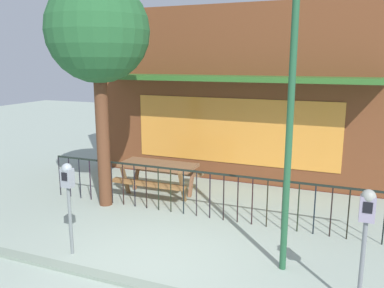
% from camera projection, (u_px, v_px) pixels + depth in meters
% --- Properties ---
extents(ground, '(40.00, 40.00, 0.00)m').
position_uv_depth(ground, '(150.00, 261.00, 6.36)').
color(ground, '#98A89A').
extents(pub_storefront, '(8.28, 1.47, 4.53)m').
position_uv_depth(pub_storefront, '(236.00, 95.00, 10.28)').
color(pub_storefront, '#421413').
rests_on(pub_storefront, ground).
extents(patio_fence_front, '(6.98, 0.04, 0.97)m').
position_uv_depth(patio_fence_front, '(197.00, 185.00, 8.06)').
color(patio_fence_front, black).
rests_on(patio_fence_front, ground).
extents(picnic_table_left, '(1.80, 1.37, 0.79)m').
position_uv_depth(picnic_table_left, '(158.00, 170.00, 9.34)').
color(picnic_table_left, brown).
rests_on(picnic_table_left, ground).
extents(parking_meter_near, '(0.18, 0.17, 1.55)m').
position_uv_depth(parking_meter_near, '(68.00, 185.00, 6.36)').
color(parking_meter_near, slate).
rests_on(parking_meter_near, ground).
extents(parking_meter_far, '(0.18, 0.17, 1.63)m').
position_uv_depth(parking_meter_far, '(366.00, 219.00, 4.84)').
color(parking_meter_far, slate).
rests_on(parking_meter_far, ground).
extents(street_tree, '(2.12, 2.12, 4.80)m').
position_uv_depth(street_tree, '(98.00, 34.00, 8.09)').
color(street_tree, brown).
rests_on(street_tree, ground).
extents(street_lamp, '(0.28, 0.28, 4.25)m').
position_uv_depth(street_lamp, '(292.00, 90.00, 5.56)').
color(street_lamp, '#235535').
rests_on(street_lamp, ground).
extents(curb_edge, '(11.59, 0.20, 0.11)m').
position_uv_depth(curb_edge, '(127.00, 284.00, 5.71)').
color(curb_edge, gray).
rests_on(curb_edge, ground).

